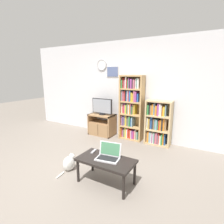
{
  "coord_description": "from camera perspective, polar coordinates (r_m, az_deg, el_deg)",
  "views": [
    {
      "loc": [
        2.03,
        -1.95,
        1.73
      ],
      "look_at": [
        0.15,
        1.29,
        0.91
      ],
      "focal_mm": 28.0,
      "sensor_mm": 36.0,
      "label": 1
    }
  ],
  "objects": [
    {
      "name": "bookshelf_tall",
      "position": [
        4.63,
        6.21,
        1.26
      ],
      "size": [
        0.62,
        0.29,
        1.7
      ],
      "color": "tan",
      "rests_on": "ground_plane"
    },
    {
      "name": "remote_near_laptop",
      "position": [
        3.1,
        -6.0,
        -12.63
      ],
      "size": [
        0.07,
        0.17,
        0.02
      ],
      "rotation": [
        0.0,
        0.0,
        3.31
      ],
      "color": "#99999E",
      "rests_on": "coffee_table"
    },
    {
      "name": "coffee_table",
      "position": [
        2.88,
        -2.01,
        -16.01
      ],
      "size": [
        0.91,
        0.48,
        0.42
      ],
      "color": "black",
      "rests_on": "ground_plane"
    },
    {
      "name": "television",
      "position": [
        4.91,
        -3.26,
        1.76
      ],
      "size": [
        0.62,
        0.18,
        0.46
      ],
      "color": "black",
      "rests_on": "tv_stand"
    },
    {
      "name": "bookshelf_short",
      "position": [
        4.46,
        14.71,
        -3.7
      ],
      "size": [
        0.62,
        0.31,
        1.11
      ],
      "color": "tan",
      "rests_on": "ground_plane"
    },
    {
      "name": "wall_back",
      "position": [
        4.81,
        4.93,
        7.2
      ],
      "size": [
        6.74,
        0.09,
        2.6
      ],
      "color": "silver",
      "rests_on": "ground_plane"
    },
    {
      "name": "cat",
      "position": [
        3.41,
        -13.7,
        -15.78
      ],
      "size": [
        0.23,
        0.46,
        0.31
      ],
      "rotation": [
        0.0,
        0.0,
        -0.25
      ],
      "color": "white",
      "rests_on": "ground_plane"
    },
    {
      "name": "tv_stand",
      "position": [
        5.06,
        -3.35,
        -4.08
      ],
      "size": [
        0.72,
        0.45,
        0.6
      ],
      "color": "#9E754C",
      "rests_on": "ground_plane"
    },
    {
      "name": "ground_plane",
      "position": [
        3.31,
        -14.48,
        -19.65
      ],
      "size": [
        18.0,
        18.0,
        0.0
      ],
      "primitive_type": "plane",
      "color": "gray"
    },
    {
      "name": "laptop",
      "position": [
        2.85,
        -1.11,
        -13.75
      ],
      "size": [
        0.4,
        0.32,
        0.24
      ],
      "rotation": [
        0.0,
        0.0,
        0.16
      ],
      "color": "silver",
      "rests_on": "coffee_table"
    }
  ]
}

